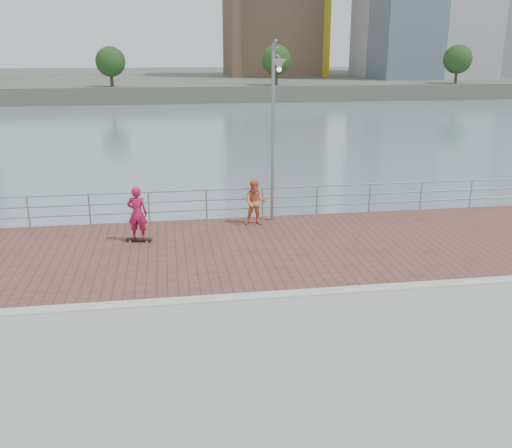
{
  "coord_description": "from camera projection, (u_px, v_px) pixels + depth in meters",
  "views": [
    {
      "loc": [
        -2.35,
        -12.93,
        5.95
      ],
      "look_at": [
        0.0,
        2.0,
        1.3
      ],
      "focal_mm": 40.0,
      "sensor_mm": 36.0,
      "label": 1
    }
  ],
  "objects": [
    {
      "name": "brick_lane",
      "position": [
        248.0,
        249.0,
        17.7
      ],
      "size": [
        40.0,
        6.8,
        0.02
      ],
      "primitive_type": "cube",
      "color": "brown",
      "rests_on": "seawall"
    },
    {
      "name": "bystander",
      "position": [
        255.0,
        202.0,
        19.88
      ],
      "size": [
        0.89,
        0.76,
        1.6
      ],
      "primitive_type": "imported",
      "rotation": [
        0.0,
        0.0,
        -0.21
      ],
      "color": "#E97344",
      "rests_on": "brick_lane"
    },
    {
      "name": "curb",
      "position": [
        268.0,
        295.0,
        14.3
      ],
      "size": [
        40.0,
        0.4,
        0.06
      ],
      "primitive_type": "cube",
      "color": "#B7B5AD",
      "rests_on": "seawall"
    },
    {
      "name": "shoreline_trees",
      "position": [
        107.0,
        60.0,
        84.14
      ],
      "size": [
        109.64,
        4.96,
        6.62
      ],
      "color": "#473323",
      "rests_on": "far_shore"
    },
    {
      "name": "far_shore",
      "position": [
        174.0,
        80.0,
        130.17
      ],
      "size": [
        320.0,
        95.0,
        2.5
      ],
      "primitive_type": "cube",
      "color": "#4C5142",
      "rests_on": "ground"
    },
    {
      "name": "skateboard",
      "position": [
        139.0,
        239.0,
        18.3
      ],
      "size": [
        0.87,
        0.38,
        0.1
      ],
      "rotation": [
        0.0,
        0.0,
        -0.21
      ],
      "color": "black",
      "rests_on": "brick_lane"
    },
    {
      "name": "water",
      "position": [
        268.0,
        367.0,
        14.89
      ],
      "size": [
        400.0,
        400.0,
        0.0
      ],
      "primitive_type": "plane",
      "color": "slate",
      "rests_on": "ground"
    },
    {
      "name": "skateboarder",
      "position": [
        137.0,
        213.0,
        18.04
      ],
      "size": [
        0.7,
        0.53,
        1.73
      ],
      "primitive_type": "imported",
      "rotation": [
        0.0,
        0.0,
        2.94
      ],
      "color": "#B21746",
      "rests_on": "skateboard"
    },
    {
      "name": "street_lamp",
      "position": [
        276.0,
        103.0,
        18.98
      ],
      "size": [
        0.43,
        1.26,
        5.95
      ],
      "color": "gray",
      "rests_on": "brick_lane"
    },
    {
      "name": "guardrail",
      "position": [
        235.0,
        200.0,
        20.71
      ],
      "size": [
        39.06,
        0.06,
        1.13
      ],
      "color": "#8C9EA8",
      "rests_on": "brick_lane"
    }
  ]
}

